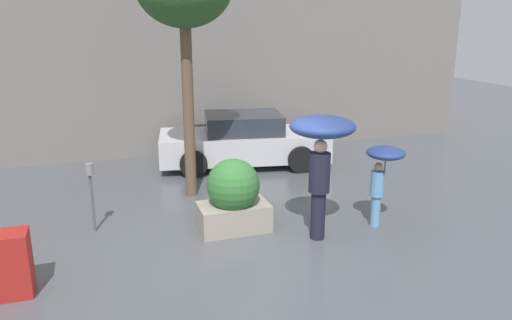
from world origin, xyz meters
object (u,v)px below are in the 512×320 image
(person_child, at_px, (383,166))
(newspaper_box, at_px, (11,264))
(planter_box, at_px, (233,196))
(parked_car_near, at_px, (243,141))
(person_adult, at_px, (322,142))
(parking_meter, at_px, (91,183))

(person_child, bearing_deg, newspaper_box, -145.78)
(planter_box, xyz_separation_m, parked_car_near, (1.35, 3.89, -0.01))
(person_adult, height_order, parked_car_near, person_adult)
(planter_box, xyz_separation_m, newspaper_box, (-3.40, -1.17, -0.17))
(parking_meter, bearing_deg, parked_car_near, 40.82)
(newspaper_box, bearing_deg, person_child, 4.72)
(planter_box, xyz_separation_m, person_adult, (1.32, -0.69, 1.04))
(planter_box, height_order, parking_meter, planter_box)
(newspaper_box, bearing_deg, person_adult, 5.70)
(parked_car_near, xyz_separation_m, newspaper_box, (-4.76, -5.05, -0.16))
(person_child, height_order, parking_meter, person_child)
(person_adult, relative_size, newspaper_box, 2.31)
(person_child, bearing_deg, planter_box, -165.54)
(planter_box, relative_size, newspaper_box, 1.43)
(person_adult, relative_size, parked_car_near, 0.47)
(person_child, bearing_deg, person_adult, -149.65)
(planter_box, bearing_deg, newspaper_box, -161.09)
(person_adult, relative_size, person_child, 1.41)
(person_child, distance_m, newspaper_box, 5.98)
(person_adult, distance_m, parked_car_near, 4.70)
(person_adult, relative_size, parking_meter, 1.68)
(person_child, bearing_deg, parked_car_near, 133.83)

